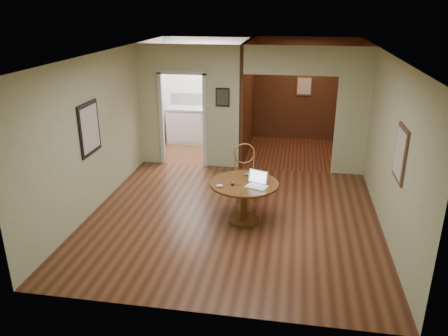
% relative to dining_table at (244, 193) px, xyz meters
% --- Properties ---
extents(floor, '(5.00, 5.00, 0.00)m').
position_rel_dining_table_xyz_m(floor, '(-0.20, 0.06, -0.53)').
color(floor, '#472214').
rests_on(floor, ground).
extents(room_shell, '(5.20, 7.50, 5.00)m').
position_rel_dining_table_xyz_m(room_shell, '(-0.67, 3.16, 0.76)').
color(room_shell, white).
rests_on(room_shell, ground).
extents(dining_table, '(1.14, 1.14, 0.72)m').
position_rel_dining_table_xyz_m(dining_table, '(0.00, 0.00, 0.00)').
color(dining_table, brown).
rests_on(dining_table, ground).
extents(chair, '(0.54, 0.54, 1.05)m').
position_rel_dining_table_xyz_m(chair, '(-0.11, 1.00, 0.05)').
color(chair, brown).
rests_on(chair, ground).
extents(open_laptop, '(0.40, 0.40, 0.24)m').
position_rel_dining_table_xyz_m(open_laptop, '(0.23, -0.09, 0.25)').
color(open_laptop, white).
rests_on(open_laptop, dining_table).
extents(closed_laptop, '(0.35, 0.25, 0.03)m').
position_rel_dining_table_xyz_m(closed_laptop, '(0.12, 0.28, 0.20)').
color(closed_laptop, silver).
rests_on(closed_laptop, dining_table).
extents(mouse, '(0.12, 0.08, 0.05)m').
position_rel_dining_table_xyz_m(mouse, '(-0.37, -0.26, 0.21)').
color(mouse, white).
rests_on(mouse, dining_table).
extents(wine_glass, '(0.08, 0.08, 0.09)m').
position_rel_dining_table_xyz_m(wine_glass, '(-0.18, -0.15, 0.23)').
color(wine_glass, white).
rests_on(wine_glass, dining_table).
extents(pen, '(0.13, 0.04, 0.01)m').
position_rel_dining_table_xyz_m(pen, '(-0.10, -0.13, 0.19)').
color(pen, '#0C0E58').
rests_on(pen, dining_table).
extents(kitchen_cabinet, '(2.06, 0.60, 0.94)m').
position_rel_dining_table_xyz_m(kitchen_cabinet, '(-1.55, 4.26, -0.06)').
color(kitchen_cabinet, silver).
rests_on(kitchen_cabinet, ground).
extents(grocery_bag, '(0.28, 0.25, 0.26)m').
position_rel_dining_table_xyz_m(grocery_bag, '(-0.83, 4.26, 0.54)').
color(grocery_bag, tan).
rests_on(grocery_bag, kitchen_cabinet).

